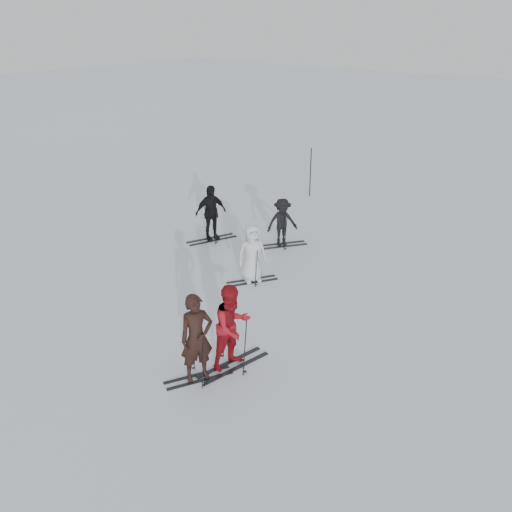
# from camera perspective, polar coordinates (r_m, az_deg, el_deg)

# --- Properties ---
(ground) EXTENTS (120.00, 120.00, 0.00)m
(ground) POSITION_cam_1_polar(r_m,az_deg,el_deg) (15.59, -2.28, -4.53)
(ground) COLOR silver
(ground) RESTS_ON ground
(skier_near_dark) EXTENTS (0.74, 0.85, 1.97)m
(skier_near_dark) POSITION_cam_1_polar(r_m,az_deg,el_deg) (12.09, -5.96, -8.26)
(skier_near_dark) COLOR black
(skier_near_dark) RESTS_ON ground
(skier_red) EXTENTS (0.90, 1.07, 1.95)m
(skier_red) POSITION_cam_1_polar(r_m,az_deg,el_deg) (12.44, -2.38, -7.18)
(skier_red) COLOR maroon
(skier_red) RESTS_ON ground
(skier_grey) EXTENTS (0.91, 1.00, 1.72)m
(skier_grey) POSITION_cam_1_polar(r_m,az_deg,el_deg) (16.32, -0.38, 0.18)
(skier_grey) COLOR silver
(skier_grey) RESTS_ON ground
(skier_uphill_left) EXTENTS (0.85, 1.21, 1.91)m
(skier_uphill_left) POSITION_cam_1_polar(r_m,az_deg,el_deg) (19.39, -4.55, 4.26)
(skier_uphill_left) COLOR black
(skier_uphill_left) RESTS_ON ground
(skier_uphill_far) EXTENTS (1.09, 1.19, 1.61)m
(skier_uphill_far) POSITION_cam_1_polar(r_m,az_deg,el_deg) (18.91, 2.63, 3.32)
(skier_uphill_far) COLOR black
(skier_uphill_far) RESTS_ON ground
(skis_near_dark) EXTENTS (1.74, 1.43, 1.12)m
(skis_near_dark) POSITION_cam_1_polar(r_m,az_deg,el_deg) (12.31, -5.87, -9.93)
(skis_near_dark) COLOR black
(skis_near_dark) RESTS_ON ground
(skis_red) EXTENTS (1.99, 1.29, 1.34)m
(skis_red) POSITION_cam_1_polar(r_m,az_deg,el_deg) (12.60, -2.36, -8.36)
(skis_red) COLOR black
(skis_red) RESTS_ON ground
(skis_grey) EXTENTS (1.75, 1.52, 1.13)m
(skis_grey) POSITION_cam_1_polar(r_m,az_deg,el_deg) (16.44, -0.38, -0.76)
(skis_grey) COLOR black
(skis_grey) RESTS_ON ground
(skis_uphill_left) EXTENTS (2.05, 1.58, 1.33)m
(skis_uphill_left) POSITION_cam_1_polar(r_m,az_deg,el_deg) (19.49, -4.52, 3.45)
(skis_uphill_left) COLOR black
(skis_uphill_left) RESTS_ON ground
(skis_uphill_far) EXTENTS (1.97, 1.78, 1.28)m
(skis_uphill_far) POSITION_cam_1_polar(r_m,az_deg,el_deg) (18.97, 2.62, 2.85)
(skis_uphill_far) COLOR black
(skis_uphill_far) RESTS_ON ground
(piste_marker) EXTENTS (0.05, 0.05, 2.05)m
(piste_marker) POSITION_cam_1_polar(r_m,az_deg,el_deg) (24.21, 5.47, 8.32)
(piste_marker) COLOR black
(piste_marker) RESTS_ON ground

